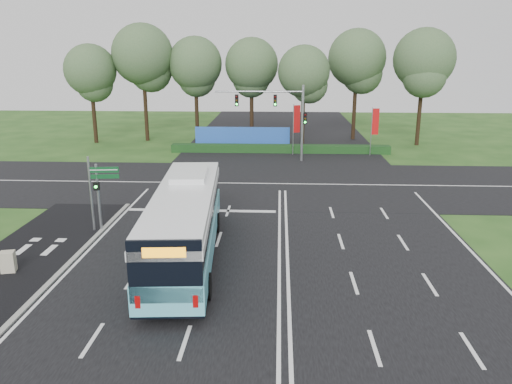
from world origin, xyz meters
TOP-DOWN VIEW (x-y plane):
  - ground at (0.00, 0.00)m, footprint 120.00×120.00m
  - road_main at (0.00, 0.00)m, footprint 20.00×120.00m
  - road_cross at (0.00, 12.00)m, footprint 120.00×14.00m
  - bike_path at (-12.50, -3.00)m, footprint 5.00×18.00m
  - kerb_strip at (-10.10, -3.00)m, footprint 0.25×18.00m
  - city_bus at (-4.57, -2.66)m, footprint 3.74×13.33m
  - pedestrian_signal at (-10.20, 1.15)m, footprint 0.33×0.44m
  - street_sign at (-10.23, 1.14)m, footprint 1.68×0.27m
  - utility_cabinet at (-12.51, -4.59)m, footprint 0.73×0.65m
  - banner_flag_mid at (1.51, 23.54)m, footprint 0.69×0.32m
  - banner_flag_right at (9.09, 23.38)m, footprint 0.70×0.07m
  - traffic_light_gantry at (0.21, 20.50)m, footprint 8.41×0.28m
  - hedge at (0.00, 24.50)m, footprint 22.00×1.20m
  - blue_hoarding at (-4.00, 27.00)m, footprint 10.00×0.30m
  - eucalyptus_row at (-2.74, 30.94)m, footprint 41.60×9.78m

SIDE VIEW (x-z plane):
  - ground at x=0.00m, z-range 0.00..0.00m
  - road_main at x=0.00m, z-range 0.00..0.04m
  - road_cross at x=0.00m, z-range 0.00..0.05m
  - bike_path at x=-12.50m, z-range 0.00..0.06m
  - kerb_strip at x=-10.10m, z-range 0.00..0.12m
  - hedge at x=0.00m, z-range 0.00..0.80m
  - utility_cabinet at x=-12.51m, z-range 0.00..1.03m
  - blue_hoarding at x=-4.00m, z-range 0.00..2.20m
  - city_bus at x=-4.57m, z-range 0.01..3.79m
  - pedestrian_signal at x=-10.20m, z-range 0.18..4.07m
  - street_sign at x=-10.23m, z-range 0.54..4.87m
  - banner_flag_right at x=9.09m, z-range 0.71..5.44m
  - banner_flag_mid at x=1.51m, z-range 0.74..5.72m
  - traffic_light_gantry at x=0.21m, z-range 1.16..8.16m
  - eucalyptus_row at x=-2.74m, z-range 2.31..15.25m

